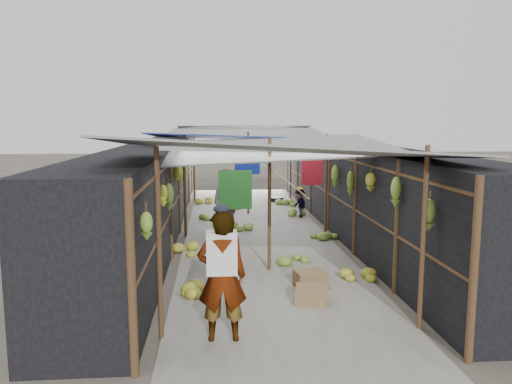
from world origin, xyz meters
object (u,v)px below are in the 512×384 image
object	(u,v)px
black_basin	(276,199)
vendor_seated	(300,204)
vendor_elderly	(222,276)
crate_near	(311,295)
shopper_blue	(228,205)

from	to	relation	value
black_basin	vendor_seated	bearing A→B (deg)	-83.98
vendor_elderly	vendor_seated	distance (m)	8.72
crate_near	vendor_seated	world-z (taller)	vendor_seated
vendor_seated	vendor_elderly	bearing A→B (deg)	-35.79
shopper_blue	vendor_seated	distance (m)	3.39
crate_near	vendor_seated	bearing A→B (deg)	94.92
crate_near	vendor_elderly	distance (m)	2.04
vendor_elderly	crate_near	bearing A→B (deg)	-139.34
vendor_seated	shopper_blue	bearing A→B (deg)	-60.98
shopper_blue	black_basin	bearing A→B (deg)	81.17
crate_near	shopper_blue	world-z (taller)	shopper_blue
crate_near	shopper_blue	distance (m)	4.81
black_basin	shopper_blue	size ratio (longest dim) A/B	0.33
shopper_blue	vendor_seated	xyz separation A→B (m)	(2.24, 2.51, -0.42)
vendor_seated	crate_near	bearing A→B (deg)	-27.56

